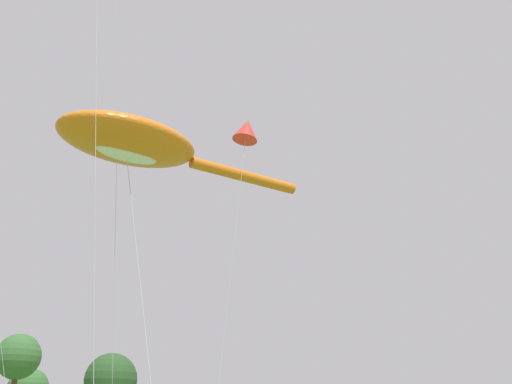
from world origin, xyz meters
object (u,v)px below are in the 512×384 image
tree_oak_left (111,380)px  big_show_kite (134,143)px  small_kite_box_yellow (246,130)px  tree_oak_right (18,358)px

tree_oak_left → big_show_kite: bearing=-116.4°
small_kite_box_yellow → big_show_kite: bearing=107.7°
tree_oak_left → tree_oak_right: bearing=-138.5°
big_show_kite → small_kite_box_yellow: small_kite_box_yellow is taller
tree_oak_right → small_kite_box_yellow: bearing=-95.0°
tree_oak_right → tree_oak_left: tree_oak_left is taller
big_show_kite → tree_oak_right: 37.32m
tree_oak_right → tree_oak_left: 22.48m
big_show_kite → tree_oak_right: bearing=-96.3°
small_kite_box_yellow → tree_oak_right: 37.75m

